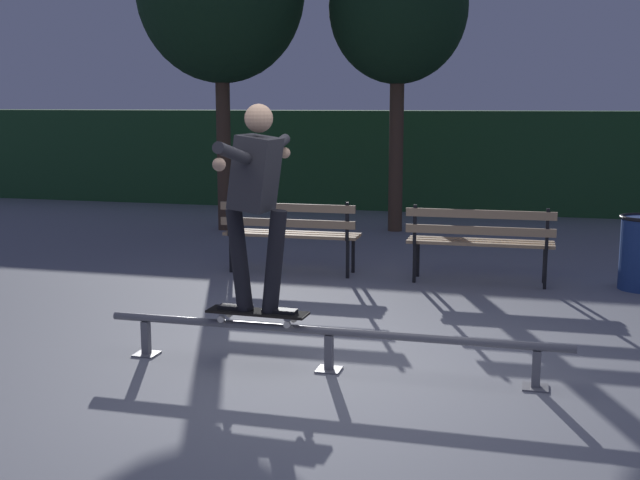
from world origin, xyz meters
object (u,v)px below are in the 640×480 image
Objects in this scene: tree_behind_benches at (398,8)px; park_bench_leftmost at (290,229)px; skateboarder at (256,190)px; park_bench_left_center at (480,236)px; skateboard at (257,313)px; grind_rail at (329,338)px.

park_bench_leftmost is at bearing -100.41° from tree_behind_benches.
park_bench_left_center is at bearing 66.15° from skateboarder.
skateboarder reaches higher than park_bench_leftmost.
tree_behind_benches is (0.65, 3.52, 2.85)m from park_bench_leftmost.
skateboarder reaches higher than skateboard.
tree_behind_benches is at bearing 95.43° from grind_rail.
grind_rail is at bearing -84.57° from tree_behind_benches.
skateboard is 3.57m from park_bench_left_center.
skateboard is 0.17× the size of tree_behind_benches.
grind_rail is 2.20× the size of park_bench_leftmost.
park_bench_leftmost is at bearing 102.69° from skateboarder.
skateboard is at bearing -77.36° from park_bench_leftmost.
park_bench_leftmost is 4.58m from tree_behind_benches.
tree_behind_benches is at bearing 113.47° from park_bench_left_center.
tree_behind_benches is (-0.08, 6.79, 2.98)m from skateboard.
skateboarder is 3.66m from park_bench_left_center.
tree_behind_benches is at bearing 90.71° from skateboard.
skateboard reaches higher than grind_rail.
park_bench_left_center is (2.18, 0.00, 0.00)m from park_bench_leftmost.
tree_behind_benches reaches higher than skateboard.
park_bench_leftmost is at bearing 180.00° from park_bench_left_center.
grind_rail is 3.52m from park_bench_leftmost.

